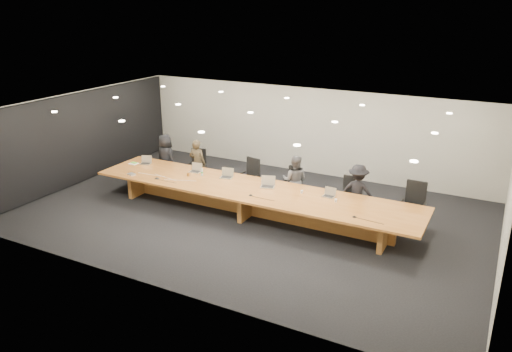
{
  "coord_description": "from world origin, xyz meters",
  "views": [
    {
      "loc": [
        5.78,
        -10.76,
        5.4
      ],
      "look_at": [
        0.0,
        0.3,
        1.0
      ],
      "focal_mm": 35.0,
      "sensor_mm": 36.0,
      "label": 1
    }
  ],
  "objects_px": {
    "laptop_e": "(329,193)",
    "paper_cup_near": "(302,192)",
    "mic_center": "(251,195)",
    "mic_right": "(354,217)",
    "chair_mid_right": "(291,185)",
    "mic_left": "(157,178)",
    "chair_mid_left": "(248,177)",
    "person_a": "(166,158)",
    "laptop_d": "(268,182)",
    "laptop_b": "(195,168)",
    "laptop_c": "(226,173)",
    "paper_cup_far": "(336,201)",
    "av_box": "(131,174)",
    "chair_far_left": "(163,162)",
    "conference_table": "(251,196)",
    "chair_right": "(348,197)",
    "chair_far_right": "(413,205)",
    "laptop_a": "(145,160)",
    "person_d": "(358,191)",
    "person_c": "(295,180)",
    "water_bottle": "(202,172)",
    "amber_mug": "(188,175)",
    "person_b": "(197,163)",
    "chair_left": "(197,167)"
  },
  "relations": [
    {
      "from": "laptop_e",
      "to": "paper_cup_near",
      "type": "bearing_deg",
      "value": -169.2
    },
    {
      "from": "mic_center",
      "to": "mic_right",
      "type": "relative_size",
      "value": 0.99
    },
    {
      "from": "chair_mid_right",
      "to": "mic_left",
      "type": "relative_size",
      "value": 7.94
    },
    {
      "from": "paper_cup_near",
      "to": "chair_mid_left",
      "type": "bearing_deg",
      "value": 155.95
    },
    {
      "from": "person_a",
      "to": "mic_right",
      "type": "distance_m",
      "value": 6.8
    },
    {
      "from": "laptop_d",
      "to": "laptop_b",
      "type": "bearing_deg",
      "value": 159.58
    },
    {
      "from": "laptop_c",
      "to": "paper_cup_far",
      "type": "relative_size",
      "value": 4.18
    },
    {
      "from": "av_box",
      "to": "mic_right",
      "type": "relative_size",
      "value": 2.09
    },
    {
      "from": "chair_far_left",
      "to": "mic_left",
      "type": "xyz_separation_m",
      "value": [
        1.27,
        -1.88,
        0.27
      ]
    },
    {
      "from": "conference_table",
      "to": "chair_right",
      "type": "xyz_separation_m",
      "value": [
        2.3,
        1.15,
        0.01
      ]
    },
    {
      "from": "laptop_d",
      "to": "mic_right",
      "type": "relative_size",
      "value": 3.58
    },
    {
      "from": "chair_far_left",
      "to": "laptop_d",
      "type": "xyz_separation_m",
      "value": [
        4.27,
        -1.06,
        0.39
      ]
    },
    {
      "from": "laptop_c",
      "to": "mic_left",
      "type": "height_order",
      "value": "laptop_c"
    },
    {
      "from": "chair_far_right",
      "to": "mic_right",
      "type": "xyz_separation_m",
      "value": [
        -0.98,
        -1.7,
        0.17
      ]
    },
    {
      "from": "chair_mid_left",
      "to": "mic_right",
      "type": "distance_m",
      "value": 4.07
    },
    {
      "from": "laptop_a",
      "to": "person_d",
      "type": "bearing_deg",
      "value": -12.94
    },
    {
      "from": "chair_far_left",
      "to": "person_d",
      "type": "relative_size",
      "value": 0.69
    },
    {
      "from": "laptop_d",
      "to": "mic_center",
      "type": "xyz_separation_m",
      "value": [
        -0.11,
        -0.73,
        -0.13
      ]
    },
    {
      "from": "chair_right",
      "to": "chair_mid_left",
      "type": "bearing_deg",
      "value": 179.05
    },
    {
      "from": "conference_table",
      "to": "person_c",
      "type": "bearing_deg",
      "value": 58.62
    },
    {
      "from": "person_d",
      "to": "mic_left",
      "type": "distance_m",
      "value": 5.46
    },
    {
      "from": "laptop_e",
      "to": "mic_center",
      "type": "xyz_separation_m",
      "value": [
        -1.78,
        -0.82,
        -0.1
      ]
    },
    {
      "from": "chair_right",
      "to": "laptop_e",
      "type": "xyz_separation_m",
      "value": [
        -0.28,
        -0.78,
        0.33
      ]
    },
    {
      "from": "av_box",
      "to": "mic_left",
      "type": "bearing_deg",
      "value": 18.95
    },
    {
      "from": "mic_right",
      "to": "mic_center",
      "type": "bearing_deg",
      "value": 178.3
    },
    {
      "from": "person_a",
      "to": "mic_center",
      "type": "xyz_separation_m",
      "value": [
        3.87,
        -1.58,
        0.01
      ]
    },
    {
      "from": "person_c",
      "to": "chair_far_left",
      "type": "bearing_deg",
      "value": -13.19
    },
    {
      "from": "chair_right",
      "to": "mic_right",
      "type": "height_order",
      "value": "chair_right"
    },
    {
      "from": "mic_center",
      "to": "water_bottle",
      "type": "bearing_deg",
      "value": 160.14
    },
    {
      "from": "laptop_c",
      "to": "laptop_e",
      "type": "xyz_separation_m",
      "value": [
        3.0,
        -0.04,
        -0.02
      ]
    },
    {
      "from": "conference_table",
      "to": "amber_mug",
      "type": "xyz_separation_m",
      "value": [
        -2.01,
        0.04,
        0.27
      ]
    },
    {
      "from": "person_b",
      "to": "laptop_b",
      "type": "distance_m",
      "value": 0.86
    },
    {
      "from": "person_d",
      "to": "laptop_c",
      "type": "relative_size",
      "value": 4.31
    },
    {
      "from": "paper_cup_far",
      "to": "mic_right",
      "type": "xyz_separation_m",
      "value": [
        0.67,
        -0.66,
        -0.03
      ]
    },
    {
      "from": "person_c",
      "to": "mic_right",
      "type": "height_order",
      "value": "person_c"
    },
    {
      "from": "conference_table",
      "to": "chair_mid_right",
      "type": "bearing_deg",
      "value": 65.16
    },
    {
      "from": "chair_far_left",
      "to": "chair_left",
      "type": "relative_size",
      "value": 0.9
    },
    {
      "from": "paper_cup_near",
      "to": "mic_right",
      "type": "height_order",
      "value": "paper_cup_near"
    },
    {
      "from": "laptop_b",
      "to": "av_box",
      "type": "height_order",
      "value": "laptop_b"
    },
    {
      "from": "laptop_c",
      "to": "water_bottle",
      "type": "relative_size",
      "value": 1.69
    },
    {
      "from": "mic_center",
      "to": "laptop_c",
      "type": "bearing_deg",
      "value": 145.07
    },
    {
      "from": "paper_cup_near",
      "to": "amber_mug",
      "type": "bearing_deg",
      "value": -175.62
    },
    {
      "from": "mic_center",
      "to": "amber_mug",
      "type": "bearing_deg",
      "value": 167.8
    },
    {
      "from": "amber_mug",
      "to": "mic_center",
      "type": "height_order",
      "value": "amber_mug"
    },
    {
      "from": "person_c",
      "to": "laptop_a",
      "type": "relative_size",
      "value": 4.51
    },
    {
      "from": "chair_far_right",
      "to": "mic_center",
      "type": "height_order",
      "value": "chair_far_right"
    },
    {
      "from": "av_box",
      "to": "laptop_c",
      "type": "bearing_deg",
      "value": 36.58
    },
    {
      "from": "laptop_a",
      "to": "mic_center",
      "type": "relative_size",
      "value": 3.08
    },
    {
      "from": "laptop_c",
      "to": "paper_cup_far",
      "type": "height_order",
      "value": "laptop_c"
    },
    {
      "from": "chair_mid_left",
      "to": "person_b",
      "type": "height_order",
      "value": "person_b"
    }
  ]
}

